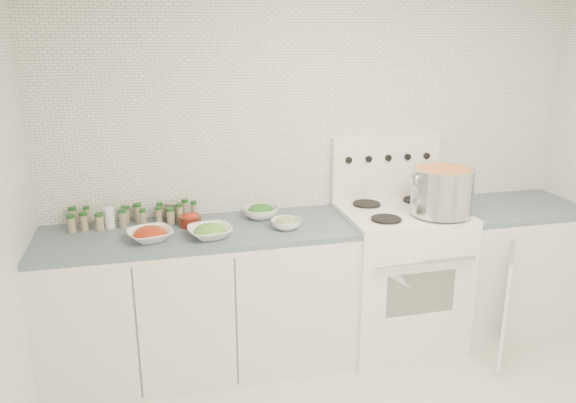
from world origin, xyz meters
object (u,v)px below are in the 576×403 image
at_px(stock_pot, 442,189).
at_px(bowl_snowpea, 210,231).
at_px(bowl_tomato, 150,234).
at_px(stove, 398,272).

height_order(stock_pot, bowl_snowpea, stock_pot).
relative_size(stock_pot, bowl_snowpea, 1.41).
bearing_deg(bowl_snowpea, bowl_tomato, 174.16).
relative_size(bowl_tomato, bowl_snowpea, 1.07).
height_order(stove, bowl_snowpea, stove).
relative_size(stove, bowl_tomato, 4.52).
height_order(stove, stock_pot, stove).
distance_m(stock_pot, bowl_tomato, 1.77).
bearing_deg(stove, bowl_tomato, -176.76).
bearing_deg(bowl_tomato, stove, 3.24).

